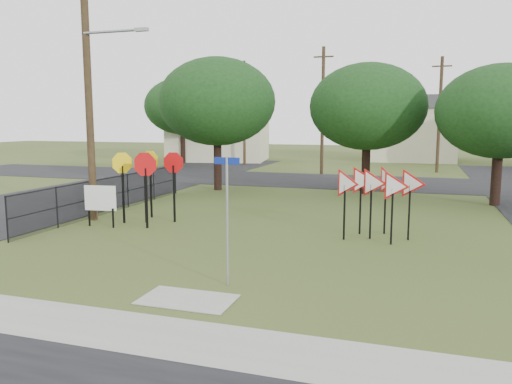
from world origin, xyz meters
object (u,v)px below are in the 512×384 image
(street_name_sign, at_px, (227,213))
(stop_sign_cluster, at_px, (147,171))
(yield_sign_cluster, at_px, (378,186))
(info_board, at_px, (100,200))

(street_name_sign, xyz_separation_m, stop_sign_cluster, (-5.48, 5.90, 0.25))
(stop_sign_cluster, bearing_deg, yield_sign_cluster, -0.11)
(stop_sign_cluster, height_order, info_board, stop_sign_cluster)
(info_board, bearing_deg, street_name_sign, -34.77)
(street_name_sign, xyz_separation_m, info_board, (-6.71, 4.66, -0.71))
(stop_sign_cluster, bearing_deg, info_board, -134.69)
(street_name_sign, height_order, info_board, street_name_sign)
(street_name_sign, bearing_deg, info_board, 145.23)
(street_name_sign, bearing_deg, stop_sign_cluster, 132.86)
(yield_sign_cluster, distance_m, info_board, 9.72)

